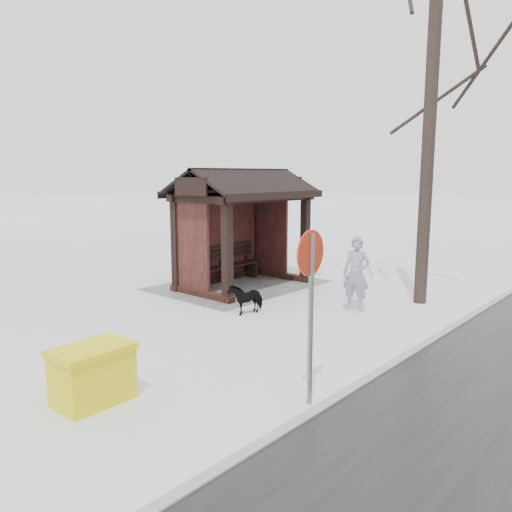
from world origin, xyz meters
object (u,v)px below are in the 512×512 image
at_px(tree_near, 435,21).
at_px(pedestrian, 356,274).
at_px(dog, 246,298).
at_px(bus_shelter, 239,204).
at_px(road_sign, 310,280).
at_px(grit_bin, 93,374).

distance_m(tree_near, pedestrian, 5.63).
height_order(tree_near, dog, tree_near).
bearing_deg(bus_shelter, road_sign, 50.88).
xyz_separation_m(bus_shelter, grit_bin, (6.26, 3.33, -1.78)).
distance_m(bus_shelter, pedestrian, 3.83).
relative_size(tree_near, road_sign, 3.97).
height_order(pedestrian, dog, pedestrian).
bearing_deg(grit_bin, tree_near, 170.49).
height_order(tree_near, grit_bin, tree_near).
xyz_separation_m(tree_near, grit_bin, (7.76, -1.03, -5.77)).
bearing_deg(tree_near, bus_shelter, -71.01).
bearing_deg(bus_shelter, grit_bin, 28.00).
xyz_separation_m(tree_near, pedestrian, (1.59, -0.77, -5.34)).
bearing_deg(pedestrian, tree_near, 53.68).
xyz_separation_m(bus_shelter, pedestrian, (0.09, 3.59, -1.35)).
xyz_separation_m(dog, grit_bin, (4.44, 1.39, 0.06)).
distance_m(tree_near, dog, 7.13).
height_order(pedestrian, road_sign, road_sign).
xyz_separation_m(pedestrian, grit_bin, (6.16, -0.26, -0.43)).
height_order(bus_shelter, pedestrian, bus_shelter).
relative_size(pedestrian, dog, 2.13).
height_order(grit_bin, road_sign, road_sign).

